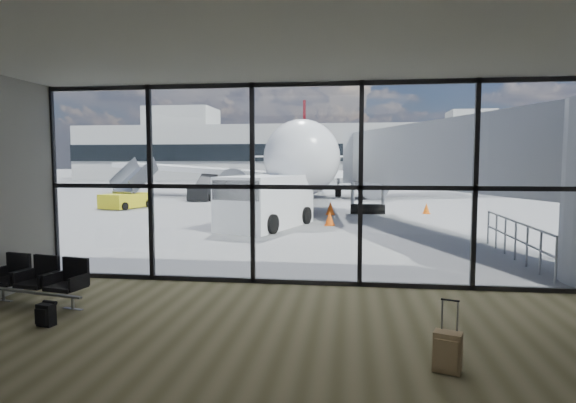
% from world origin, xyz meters
% --- Properties ---
extents(ground, '(220.00, 220.00, 0.00)m').
position_xyz_m(ground, '(0.00, 40.00, 0.00)').
color(ground, slate).
rests_on(ground, ground).
extents(lounge_shell, '(12.02, 8.01, 4.51)m').
position_xyz_m(lounge_shell, '(0.00, -4.80, 2.65)').
color(lounge_shell, brown).
rests_on(lounge_shell, ground).
extents(glass_curtain_wall, '(12.10, 0.12, 4.50)m').
position_xyz_m(glass_curtain_wall, '(0.00, 0.00, 2.25)').
color(glass_curtain_wall, white).
rests_on(glass_curtain_wall, ground).
extents(jet_bridge, '(8.00, 16.50, 4.33)m').
position_xyz_m(jet_bridge, '(4.90, 7.07, 2.76)').
color(jet_bridge, '#A4A6A9').
rests_on(jet_bridge, ground).
extents(apron_railing, '(0.06, 5.46, 1.11)m').
position_xyz_m(apron_railing, '(5.60, 3.50, 0.72)').
color(apron_railing, gray).
rests_on(apron_railing, ground).
extents(far_terminal, '(80.00, 12.20, 11.00)m').
position_xyz_m(far_terminal, '(-0.59, 61.97, 4.21)').
color(far_terminal, '#A3A39E').
rests_on(far_terminal, ground).
extents(tree_0, '(4.95, 4.95, 7.12)m').
position_xyz_m(tree_0, '(-45.00, 72.00, 4.63)').
color(tree_0, '#382619').
rests_on(tree_0, ground).
extents(tree_1, '(5.61, 5.61, 8.07)m').
position_xyz_m(tree_1, '(-39.00, 72.00, 5.25)').
color(tree_1, '#382619').
rests_on(tree_1, ground).
extents(tree_2, '(6.27, 6.27, 9.03)m').
position_xyz_m(tree_2, '(-33.00, 72.00, 5.88)').
color(tree_2, '#382619').
rests_on(tree_2, ground).
extents(tree_3, '(4.95, 4.95, 7.12)m').
position_xyz_m(tree_3, '(-27.00, 72.00, 4.63)').
color(tree_3, '#382619').
rests_on(tree_3, ground).
extents(tree_4, '(5.61, 5.61, 8.07)m').
position_xyz_m(tree_4, '(-21.00, 72.00, 5.25)').
color(tree_4, '#382619').
rests_on(tree_4, ground).
extents(tree_5, '(6.27, 6.27, 9.03)m').
position_xyz_m(tree_5, '(-15.00, 72.00, 5.88)').
color(tree_5, '#382619').
rests_on(tree_5, ground).
extents(seating_row, '(2.09, 0.96, 0.93)m').
position_xyz_m(seating_row, '(-4.98, -2.09, 0.51)').
color(seating_row, gray).
rests_on(seating_row, ground).
extents(backpack, '(0.31, 0.30, 0.42)m').
position_xyz_m(backpack, '(-4.08, -3.29, 0.20)').
color(backpack, black).
rests_on(backpack, ground).
extents(suitcase, '(0.40, 0.34, 0.96)m').
position_xyz_m(suitcase, '(2.26, -4.28, 0.29)').
color(suitcase, '#937852').
rests_on(suitcase, ground).
extents(airliner, '(31.50, 36.58, 9.43)m').
position_xyz_m(airliner, '(-2.77, 28.04, 2.87)').
color(airliner, white).
rests_on(airliner, ground).
extents(service_van, '(3.62, 5.43, 2.17)m').
position_xyz_m(service_van, '(-2.56, 9.18, 1.12)').
color(service_van, white).
rests_on(service_van, ground).
extents(belt_loader, '(1.83, 4.18, 1.88)m').
position_xyz_m(belt_loader, '(-9.54, 22.91, 0.63)').
color(belt_loader, black).
rests_on(belt_loader, ground).
extents(mobile_stairs, '(2.46, 3.71, 2.40)m').
position_xyz_m(mobile_stairs, '(-12.23, 16.48, 0.58)').
color(mobile_stairs, gold).
rests_on(mobile_stairs, ground).
extents(traffic_cone_a, '(0.47, 0.47, 0.68)m').
position_xyz_m(traffic_cone_a, '(-0.04, 14.45, 0.32)').
color(traffic_cone_a, '#FF580D').
rests_on(traffic_cone_a, ground).
extents(traffic_cone_b, '(0.44, 0.44, 0.63)m').
position_xyz_m(traffic_cone_b, '(0.11, 10.18, 0.30)').
color(traffic_cone_b, '#FD590D').
rests_on(traffic_cone_b, ground).
extents(traffic_cone_c, '(0.40, 0.40, 0.57)m').
position_xyz_m(traffic_cone_c, '(5.00, 15.53, 0.27)').
color(traffic_cone_c, '#FF660D').
rests_on(traffic_cone_c, ground).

